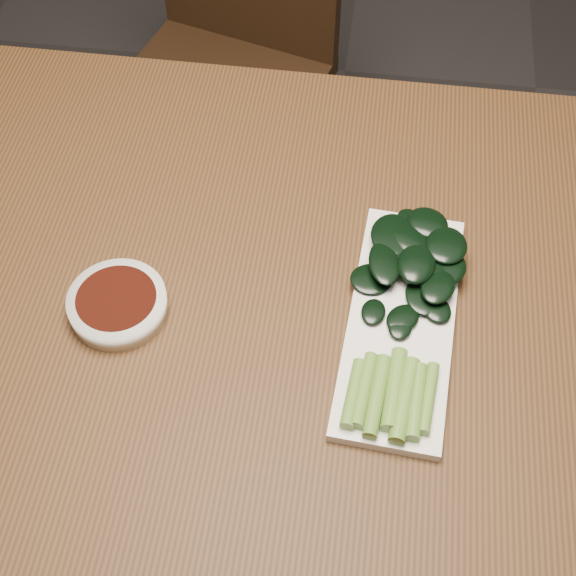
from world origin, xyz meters
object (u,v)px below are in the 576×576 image
Objects in this scene: table at (280,316)px; chair_far at (228,54)px; serving_plate at (401,323)px; gai_lan at (408,290)px; sauce_bowl at (118,304)px.

table is 1.57× the size of chair_far.
serving_plate is (0.15, -0.04, 0.08)m from table.
chair_far is at bearing 116.09° from gai_lan.
gai_lan is (0.37, -0.76, 0.29)m from chair_far.
gai_lan reaches higher than serving_plate.
chair_far reaches higher than table.
serving_plate reaches higher than table.
chair_far is 0.90m from gai_lan.
chair_far reaches higher than gai_lan.
table is at bearing 19.26° from sauce_bowl.
serving_plate is at bearing -49.37° from chair_far.
gai_lan is (0.00, 0.04, 0.02)m from serving_plate.
gai_lan is at bearing -48.09° from chair_far.
serving_plate is at bearing -97.52° from gai_lan.
gai_lan is (0.34, 0.06, 0.01)m from sauce_bowl.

